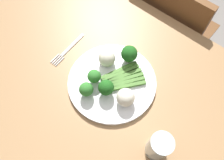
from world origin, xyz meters
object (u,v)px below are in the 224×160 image
(plate, at_px, (112,82))
(fork, at_px, (68,49))
(broccoli_left, at_px, (106,88))
(cauliflower_near_center, at_px, (126,97))
(broccoli_front_left, at_px, (86,89))
(broccoli_back_right, at_px, (129,54))
(water_glass, at_px, (159,147))
(broccoli_back, at_px, (94,76))
(chair, at_px, (165,33))
(asparagus_bundle, at_px, (123,78))
(cauliflower_front, at_px, (107,58))
(dining_table, at_px, (120,110))

(plate, xyz_separation_m, fork, (0.21, 0.00, -0.01))
(broccoli_left, xyz_separation_m, cauliflower_near_center, (-0.06, -0.02, -0.01))
(broccoli_front_left, xyz_separation_m, broccoli_left, (-0.04, -0.04, 0.00))
(broccoli_back_right, distance_m, water_glass, 0.31)
(broccoli_back_right, distance_m, broccoli_back, 0.14)
(plate, height_order, water_glass, water_glass)
(chair, height_order, cauliflower_near_center, chair)
(asparagus_bundle, xyz_separation_m, broccoli_back_right, (0.03, -0.07, 0.03))
(asparagus_bundle, relative_size, cauliflower_near_center, 2.66)
(broccoli_back_right, relative_size, cauliflower_front, 1.18)
(cauliflower_near_center, xyz_separation_m, fork, (0.29, -0.02, -0.04))
(dining_table, xyz_separation_m, cauliflower_front, (0.12, -0.07, 0.15))
(dining_table, bearing_deg, broccoli_left, 18.64)
(cauliflower_near_center, xyz_separation_m, cauliflower_front, (0.14, -0.07, 0.00))
(dining_table, height_order, cauliflower_near_center, cauliflower_near_center)
(fork, bearing_deg, asparagus_bundle, 93.22)
(asparagus_bundle, distance_m, cauliflower_front, 0.09)
(fork, relative_size, water_glass, 1.54)
(fork, bearing_deg, broccoli_front_left, 60.63)
(fork, bearing_deg, plate, 86.38)
(dining_table, distance_m, fork, 0.30)
(broccoli_left, height_order, cauliflower_near_center, broccoli_left)
(plate, height_order, cauliflower_near_center, cauliflower_near_center)
(cauliflower_near_center, distance_m, water_glass, 0.17)
(cauliflower_front, bearing_deg, fork, 15.99)
(chair, distance_m, broccoli_left, 0.65)
(plate, relative_size, broccoli_left, 4.83)
(dining_table, bearing_deg, chair, -77.09)
(broccoli_back_right, relative_size, fork, 0.41)
(asparagus_bundle, height_order, broccoli_back, broccoli_back)
(broccoli_back_right, height_order, cauliflower_front, broccoli_back_right)
(plate, bearing_deg, asparagus_bundle, -129.38)
(cauliflower_front, bearing_deg, dining_table, 149.84)
(broccoli_back, bearing_deg, fork, -12.01)
(broccoli_back, xyz_separation_m, cauliflower_front, (0.02, -0.08, -0.00))
(cauliflower_front, bearing_deg, asparagus_bundle, 170.22)
(dining_table, height_order, cauliflower_front, cauliflower_front)
(water_glass, bearing_deg, dining_table, -18.17)
(chair, height_order, broccoli_back, chair)
(dining_table, distance_m, asparagus_bundle, 0.15)
(cauliflower_near_center, height_order, fork, cauliflower_near_center)
(plate, distance_m, broccoli_back, 0.07)
(broccoli_front_left, bearing_deg, dining_table, -147.34)
(chair, relative_size, water_glass, 8.08)
(broccoli_left, bearing_deg, broccoli_front_left, 44.27)
(broccoli_back, xyz_separation_m, cauliflower_near_center, (-0.12, -0.01, -0.00))
(asparagus_bundle, height_order, broccoli_back_right, broccoli_back_right)
(asparagus_bundle, bearing_deg, broccoli_front_left, -175.65)
(asparagus_bundle, height_order, broccoli_front_left, broccoli_front_left)
(broccoli_back_right, bearing_deg, plate, 94.80)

